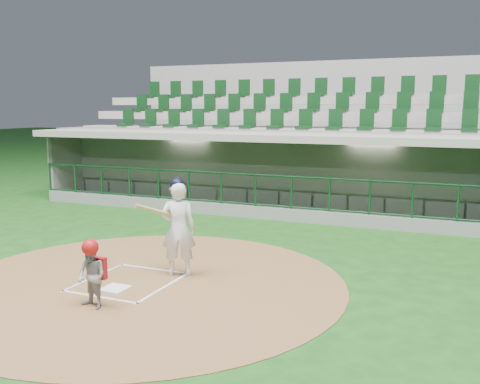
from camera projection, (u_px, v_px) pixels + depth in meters
name	position (u px, v px, depth m)	size (l,w,h in m)	color
ground	(138.00, 278.00, 9.92)	(120.00, 120.00, 0.00)	#144313
dirt_circle	(146.00, 283.00, 9.62)	(7.20, 7.20, 0.01)	brown
home_plate	(115.00, 288.00, 9.28)	(0.43, 0.43, 0.02)	white
batter_box_chalk	(128.00, 282.00, 9.65)	(1.55, 1.80, 0.01)	silver
dugout_structure	(282.00, 178.00, 16.81)	(16.40, 3.70, 3.00)	gray
seating_deck	(305.00, 155.00, 19.61)	(17.00, 6.72, 5.15)	slate
batter	(178.00, 227.00, 9.92)	(0.92, 0.97, 1.85)	white
catcher	(92.00, 274.00, 8.33)	(0.57, 0.49, 1.10)	gray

